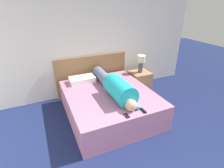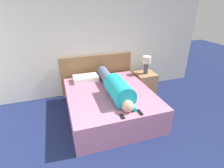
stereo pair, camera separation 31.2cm
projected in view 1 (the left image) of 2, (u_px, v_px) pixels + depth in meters
The scene contains 9 objects.
wall_back at pixel (80, 43), 4.04m from camera, with size 6.09×0.06×2.60m.
bed at pixel (109, 103), 3.64m from camera, with size 1.68×1.92×0.52m.
headboard at pixel (92, 75), 4.42m from camera, with size 1.80×0.04×0.99m.
nightstand at pixel (140, 81), 4.61m from camera, with size 0.49×0.47×0.53m.
table_lamp at pixel (141, 61), 4.37m from camera, with size 0.21×0.21×0.44m.
person_lying at pixel (115, 86), 3.40m from camera, with size 0.39×1.75×0.39m.
pillow_near_headboard at pixel (82, 80), 3.95m from camera, with size 0.56×0.32×0.12m.
tv_remote at pixel (143, 111), 2.92m from camera, with size 0.04×0.15×0.02m.
cell_phone at pixel (127, 116), 2.80m from camera, with size 0.06×0.13×0.01m.
Camera 1 is at (-0.98, -0.54, 2.20)m, focal length 28.00 mm.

